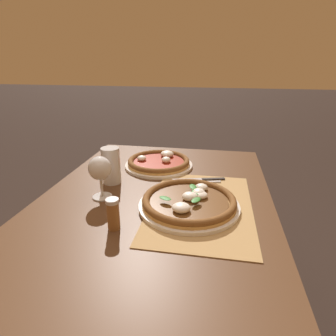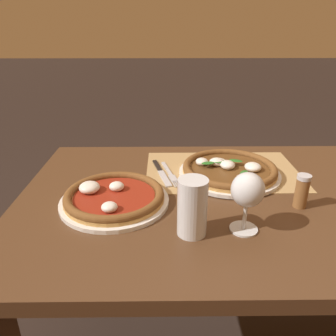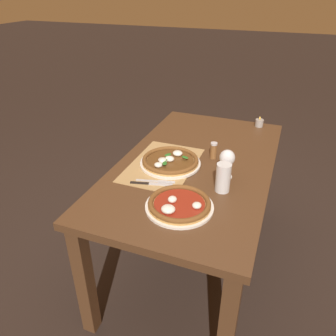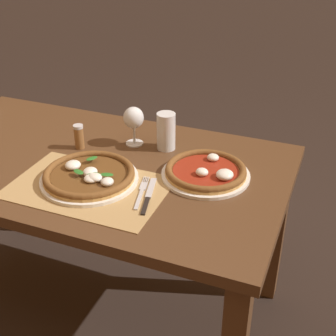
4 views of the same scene
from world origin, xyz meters
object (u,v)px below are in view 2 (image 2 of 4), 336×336
at_px(fork, 170,174).
at_px(knife, 161,173).
at_px(pizza_far, 114,197).
at_px(pint_glass, 192,208).
at_px(pepper_shaker, 302,191).
at_px(pizza_near, 229,169).
at_px(wine_glass, 247,192).

height_order(fork, knife, knife).
xyz_separation_m(pizza_far, fork, (-0.16, -0.18, -0.01)).
bearing_deg(pizza_far, pint_glass, 144.82).
distance_m(pint_glass, fork, 0.34).
relative_size(fork, pepper_shaker, 2.04).
relative_size(knife, pepper_shaker, 2.19).
bearing_deg(pepper_shaker, fork, -30.20).
height_order(fork, pepper_shaker, pepper_shaker).
height_order(pizza_far, pepper_shaker, pepper_shaker).
xyz_separation_m(pizza_near, fork, (0.20, -0.00, -0.02)).
relative_size(pint_glass, pepper_shaker, 1.49).
relative_size(pizza_far, pint_glass, 2.13).
bearing_deg(pizza_far, knife, -124.62).
bearing_deg(pepper_shaker, wine_glass, 31.48).
xyz_separation_m(wine_glass, pint_glass, (0.13, 0.01, -0.04)).
relative_size(pint_glass, knife, 0.68).
distance_m(pizza_near, pepper_shaker, 0.26).
distance_m(wine_glass, pint_glass, 0.14).
height_order(pint_glass, pepper_shaker, pint_glass).
height_order(pizza_near, pizza_far, same).
bearing_deg(pizza_far, fork, -131.84).
distance_m(wine_glass, pepper_shaker, 0.22).
xyz_separation_m(pizza_far, wine_glass, (-0.34, 0.14, 0.09)).
xyz_separation_m(pizza_near, pizza_far, (0.36, 0.18, -0.00)).
height_order(knife, pepper_shaker, pepper_shaker).
bearing_deg(fork, pepper_shaker, 149.80).
bearing_deg(pepper_shaker, pizza_near, -51.79).
bearing_deg(pizza_far, wine_glass, 158.14).
bearing_deg(wine_glass, pint_glass, 4.99).
relative_size(pizza_near, fork, 1.70).
bearing_deg(pizza_near, wine_glass, 86.23).
xyz_separation_m(pint_glass, pepper_shaker, (-0.31, -0.12, -0.02)).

